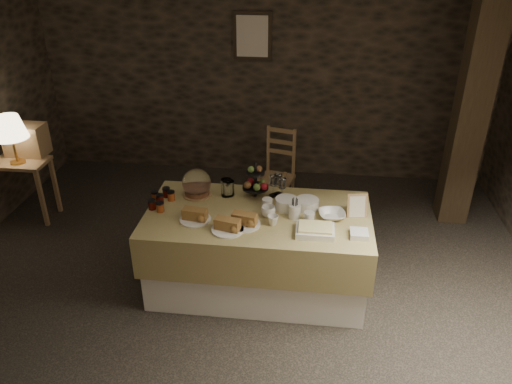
# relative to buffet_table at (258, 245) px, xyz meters

# --- Properties ---
(ground_plane) EXTENTS (5.50, 5.00, 0.01)m
(ground_plane) POSITION_rel_buffet_table_xyz_m (-0.19, -0.11, -0.43)
(ground_plane) COLOR black
(ground_plane) RESTS_ON ground
(room_shell) EXTENTS (5.52, 5.02, 2.60)m
(room_shell) POSITION_rel_buffet_table_xyz_m (-0.19, -0.11, 1.13)
(room_shell) COLOR black
(room_shell) RESTS_ON ground
(buffet_table) EXTENTS (1.90, 1.01, 0.75)m
(buffet_table) POSITION_rel_buffet_table_xyz_m (0.00, 0.00, 0.00)
(buffet_table) COLOR silver
(buffet_table) RESTS_ON ground_plane
(console_table) EXTENTS (0.64, 0.37, 0.69)m
(console_table) POSITION_rel_buffet_table_xyz_m (-2.69, 0.89, 0.13)
(console_table) COLOR brown
(console_table) RESTS_ON ground_plane
(table_lamp) EXTENTS (0.35, 0.35, 0.52)m
(table_lamp) POSITION_rel_buffet_table_xyz_m (-2.64, 0.84, 0.65)
(table_lamp) COLOR #AD7A33
(table_lamp) RESTS_ON console_table
(wine_rack) EXTENTS (0.42, 0.26, 0.34)m
(wine_rack) POSITION_rel_buffet_table_xyz_m (-2.64, 1.07, 0.43)
(wine_rack) COLOR brown
(wine_rack) RESTS_ON console_table
(chair) EXTENTS (0.46, 0.44, 0.63)m
(chair) POSITION_rel_buffet_table_xyz_m (0.02, 1.79, -0.07)
(chair) COLOR brown
(chair) RESTS_ON ground_plane
(timber_column) EXTENTS (0.30, 0.30, 2.60)m
(timber_column) POSITION_rel_buffet_table_xyz_m (2.00, 1.45, 0.87)
(timber_column) COLOR black
(timber_column) RESTS_ON ground_plane
(framed_picture) EXTENTS (0.45, 0.04, 0.55)m
(framed_picture) POSITION_rel_buffet_table_xyz_m (-0.34, 2.35, 1.32)
(framed_picture) COLOR black
(framed_picture) RESTS_ON room_shell
(plate_stack_a) EXTENTS (0.19, 0.19, 0.10)m
(plate_stack_a) POSITION_rel_buffet_table_xyz_m (0.23, 0.11, 0.37)
(plate_stack_a) COLOR silver
(plate_stack_a) RESTS_ON buffet_table
(plate_stack_b) EXTENTS (0.20, 0.20, 0.08)m
(plate_stack_b) POSITION_rel_buffet_table_xyz_m (0.41, 0.14, 0.36)
(plate_stack_b) COLOR silver
(plate_stack_b) RESTS_ON buffet_table
(cutlery_holder) EXTENTS (0.10, 0.10, 0.12)m
(cutlery_holder) POSITION_rel_buffet_table_xyz_m (0.31, -0.03, 0.38)
(cutlery_holder) COLOR silver
(cutlery_holder) RESTS_ON buffet_table
(cup_a) EXTENTS (0.16, 0.16, 0.10)m
(cup_a) POSITION_rel_buffet_table_xyz_m (0.09, -0.04, 0.37)
(cup_a) COLOR silver
(cup_a) RESTS_ON buffet_table
(cup_b) EXTENTS (0.09, 0.09, 0.08)m
(cup_b) POSITION_rel_buffet_table_xyz_m (0.14, -0.16, 0.36)
(cup_b) COLOR silver
(cup_b) RESTS_ON buffet_table
(mug_c) EXTENTS (0.09, 0.09, 0.09)m
(mug_c) POSITION_rel_buffet_table_xyz_m (0.07, 0.09, 0.37)
(mug_c) COLOR silver
(mug_c) RESTS_ON buffet_table
(mug_d) EXTENTS (0.08, 0.08, 0.09)m
(mug_d) POSITION_rel_buffet_table_xyz_m (0.43, -0.08, 0.36)
(mug_d) COLOR silver
(mug_d) RESTS_ON buffet_table
(bowl) EXTENTS (0.25, 0.25, 0.05)m
(bowl) POSITION_rel_buffet_table_xyz_m (0.62, 0.00, 0.35)
(bowl) COLOR silver
(bowl) RESTS_ON buffet_table
(cake_dome) EXTENTS (0.26, 0.26, 0.26)m
(cake_dome) POSITION_rel_buffet_table_xyz_m (-0.58, 0.26, 0.42)
(cake_dome) COLOR brown
(cake_dome) RESTS_ON buffet_table
(fruit_stand) EXTENTS (0.23, 0.23, 0.33)m
(fruit_stand) POSITION_rel_buffet_table_xyz_m (-0.05, 0.29, 0.45)
(fruit_stand) COLOR black
(fruit_stand) RESTS_ON buffet_table
(bread_platter_left) EXTENTS (0.26, 0.26, 0.11)m
(bread_platter_left) POSITION_rel_buffet_table_xyz_m (-0.50, -0.17, 0.36)
(bread_platter_left) COLOR silver
(bread_platter_left) RESTS_ON buffet_table
(bread_platter_center) EXTENTS (0.26, 0.26, 0.11)m
(bread_platter_center) POSITION_rel_buffet_table_xyz_m (-0.21, -0.29, 0.36)
(bread_platter_center) COLOR silver
(bread_platter_center) RESTS_ON buffet_table
(bread_platter_right) EXTENTS (0.26, 0.26, 0.11)m
(bread_platter_right) POSITION_rel_buffet_table_xyz_m (-0.09, -0.19, 0.36)
(bread_platter_right) COLOR silver
(bread_platter_right) RESTS_ON buffet_table
(jam_jars) EXTENTS (0.20, 0.32, 0.07)m
(jam_jars) POSITION_rel_buffet_table_xyz_m (-0.86, 0.07, 0.36)
(jam_jars) COLOR #4C0E09
(jam_jars) RESTS_ON buffet_table
(tart_dish) EXTENTS (0.30, 0.22, 0.07)m
(tart_dish) POSITION_rel_buffet_table_xyz_m (0.48, -0.25, 0.35)
(tart_dish) COLOR silver
(tart_dish) RESTS_ON buffet_table
(square_dish) EXTENTS (0.14, 0.14, 0.04)m
(square_dish) POSITION_rel_buffet_table_xyz_m (0.82, -0.25, 0.34)
(square_dish) COLOR silver
(square_dish) RESTS_ON buffet_table
(menu_frame) EXTENTS (0.18, 0.10, 0.22)m
(menu_frame) POSITION_rel_buffet_table_xyz_m (0.82, 0.06, 0.41)
(menu_frame) COLOR brown
(menu_frame) RESTS_ON buffet_table
(storage_jar_a) EXTENTS (0.10, 0.10, 0.16)m
(storage_jar_a) POSITION_rel_buffet_table_xyz_m (-0.31, 0.28, 0.40)
(storage_jar_a) COLOR white
(storage_jar_a) RESTS_ON buffet_table
(storage_jar_b) EXTENTS (0.09, 0.09, 0.14)m
(storage_jar_b) POSITION_rel_buffet_table_xyz_m (-0.29, 0.29, 0.39)
(storage_jar_b) COLOR white
(storage_jar_b) RESTS_ON buffet_table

